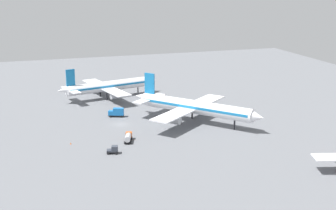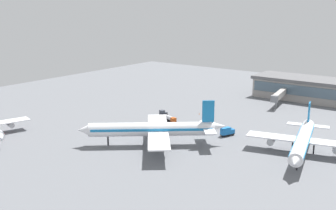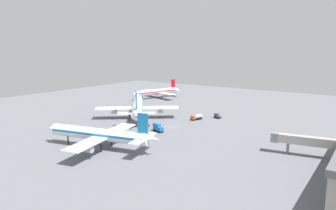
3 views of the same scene
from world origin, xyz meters
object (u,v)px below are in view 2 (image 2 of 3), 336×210
Objects in this scene: airplane_taxiing at (303,140)px; fuel_truck at (170,119)px; baggage_tug at (163,113)px; airplane_at_gate at (153,129)px; safety_cone_near_gate at (199,114)px; catering_truck at (227,131)px.

airplane_taxiing is 6.86× the size of fuel_truck.
baggage_tug is 11.24m from fuel_truck.
airplane_taxiing is 67.70m from baggage_tug.
airplane_taxiing reaches higher than baggage_tug.
baggage_tug is at bearing -96.42° from airplane_at_gate.
airplane_at_gate is 45.77m from safety_cone_near_gate.
catering_truck is (29.30, -3.19, -3.35)m from airplane_taxiing.
baggage_tug is 16.25m from safety_cone_near_gate.
fuel_truck is (57.41, -5.72, -3.66)m from airplane_taxiing.
fuel_truck is at bearing 80.05° from safety_cone_near_gate.
baggage_tug is 38.28m from catering_truck.
fuel_truck is at bearing -109.16° from airplane_taxiing.
fuel_truck is at bearing 106.00° from catering_truck.
safety_cone_near_gate is (-12.10, -10.81, -0.86)m from baggage_tug.
baggage_tug is 6.00× the size of safety_cone_near_gate.
safety_cone_near_gate is at bearing 72.49° from catering_truck.
baggage_tug is at bearing -114.05° from airplane_taxiing.
airplane_at_gate is 29.12m from catering_truck.
baggage_tug is 0.55× the size of fuel_truck.
baggage_tug is (21.73, -33.61, -4.54)m from airplane_at_gate.
airplane_at_gate is at bearing -78.11° from airplane_taxiing.
safety_cone_near_gate is (-3.07, -17.50, -1.09)m from fuel_truck.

